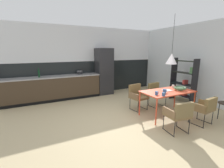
# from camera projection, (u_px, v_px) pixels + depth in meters

# --- Properties ---
(ground_plane) EXTENTS (8.93, 8.93, 0.00)m
(ground_plane) POSITION_uv_depth(u_px,v_px,m) (126.00, 124.00, 3.98)
(ground_plane) COLOR tan
(back_wall_splashback_dark) EXTENTS (6.87, 0.12, 1.42)m
(back_wall_splashback_dark) POSITION_uv_depth(u_px,v_px,m) (86.00, 78.00, 6.74)
(back_wall_splashback_dark) COLOR black
(back_wall_splashback_dark) RESTS_ON ground
(back_wall_panel_upper) EXTENTS (6.87, 0.12, 1.42)m
(back_wall_panel_upper) POSITION_uv_depth(u_px,v_px,m) (85.00, 44.00, 6.44)
(back_wall_panel_upper) COLOR silver
(back_wall_panel_upper) RESTS_ON back_wall_splashback_dark
(side_wall_right) EXTENTS (0.12, 6.77, 2.83)m
(side_wall_right) POSITION_uv_depth(u_px,v_px,m) (213.00, 64.00, 5.16)
(side_wall_right) COLOR silver
(side_wall_right) RESTS_ON ground
(kitchen_counter) EXTENTS (3.67, 0.63, 0.92)m
(kitchen_counter) POSITION_uv_depth(u_px,v_px,m) (52.00, 88.00, 5.84)
(kitchen_counter) COLOR #3E2F20
(kitchen_counter) RESTS_ON ground
(refrigerator_column) EXTENTS (0.66, 0.60, 1.96)m
(refrigerator_column) POSITION_uv_depth(u_px,v_px,m) (104.00, 71.00, 6.68)
(refrigerator_column) COLOR #232326
(refrigerator_column) RESTS_ON ground
(dining_table) EXTENTS (1.51, 0.77, 0.73)m
(dining_table) POSITION_uv_depth(u_px,v_px,m) (168.00, 93.00, 4.41)
(dining_table) COLOR #D7492C
(dining_table) RESTS_ON ground
(armchair_head_of_table) EXTENTS (0.54, 0.53, 0.80)m
(armchair_head_of_table) POSITION_uv_depth(u_px,v_px,m) (137.00, 94.00, 4.96)
(armchair_head_of_table) COLOR brown
(armchair_head_of_table) RESTS_ON ground
(armchair_by_stool) EXTENTS (0.53, 0.51, 0.74)m
(armchair_by_stool) POSITION_uv_depth(u_px,v_px,m) (205.00, 107.00, 3.87)
(armchair_by_stool) COLOR brown
(armchair_by_stool) RESTS_ON ground
(armchair_near_window) EXTENTS (0.52, 0.50, 0.78)m
(armchair_near_window) POSITION_uv_depth(u_px,v_px,m) (156.00, 92.00, 5.24)
(armchair_near_window) COLOR brown
(armchair_near_window) RESTS_ON ground
(armchair_facing_counter) EXTENTS (0.54, 0.53, 0.76)m
(armchair_facing_counter) POSITION_uv_depth(u_px,v_px,m) (179.00, 113.00, 3.46)
(armchair_facing_counter) COLOR brown
(armchair_facing_counter) RESTS_ON ground
(fruit_bowl) EXTENTS (0.35, 0.35, 0.09)m
(fruit_bowl) POSITION_uv_depth(u_px,v_px,m) (180.00, 88.00, 4.48)
(fruit_bowl) COLOR #4C704C
(fruit_bowl) RESTS_ON dining_table
(open_book) EXTENTS (0.25, 0.21, 0.02)m
(open_book) POSITION_uv_depth(u_px,v_px,m) (167.00, 90.00, 4.45)
(open_book) COLOR white
(open_book) RESTS_ON dining_table
(mug_glass_clear) EXTENTS (0.14, 0.09, 0.10)m
(mug_glass_clear) POSITION_uv_depth(u_px,v_px,m) (165.00, 91.00, 4.19)
(mug_glass_clear) COLOR #335B93
(mug_glass_clear) RESTS_ON dining_table
(mug_tall_blue) EXTENTS (0.11, 0.07, 0.08)m
(mug_tall_blue) POSITION_uv_depth(u_px,v_px,m) (173.00, 86.00, 4.82)
(mug_tall_blue) COLOR white
(mug_tall_blue) RESTS_ON dining_table
(mug_wide_latte) EXTENTS (0.12, 0.08, 0.09)m
(mug_wide_latte) POSITION_uv_depth(u_px,v_px,m) (164.00, 94.00, 3.91)
(mug_wide_latte) COLOR #335B93
(mug_wide_latte) RESTS_ON dining_table
(mug_white_ceramic) EXTENTS (0.12, 0.07, 0.10)m
(mug_white_ceramic) POSITION_uv_depth(u_px,v_px,m) (157.00, 93.00, 4.00)
(mug_white_ceramic) COLOR #335B93
(mug_white_ceramic) RESTS_ON dining_table
(cooking_pot) EXTENTS (0.23, 0.23, 0.15)m
(cooking_pot) POSITION_uv_depth(u_px,v_px,m) (80.00, 72.00, 6.32)
(cooking_pot) COLOR black
(cooking_pot) RESTS_ON kitchen_counter
(bottle_oil_tall) EXTENTS (0.07, 0.07, 0.33)m
(bottle_oil_tall) POSITION_uv_depth(u_px,v_px,m) (39.00, 74.00, 5.51)
(bottle_oil_tall) COLOR #0F3319
(bottle_oil_tall) RESTS_ON kitchen_counter
(open_shelf_unit) EXTENTS (0.30, 0.93, 1.60)m
(open_shelf_unit) POSITION_uv_depth(u_px,v_px,m) (184.00, 80.00, 5.59)
(open_shelf_unit) COLOR black
(open_shelf_unit) RESTS_ON ground
(pendant_lamp_over_table_near) EXTENTS (0.30, 0.30, 1.28)m
(pendant_lamp_over_table_near) POSITION_uv_depth(u_px,v_px,m) (172.00, 59.00, 4.18)
(pendant_lamp_over_table_near) COLOR black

